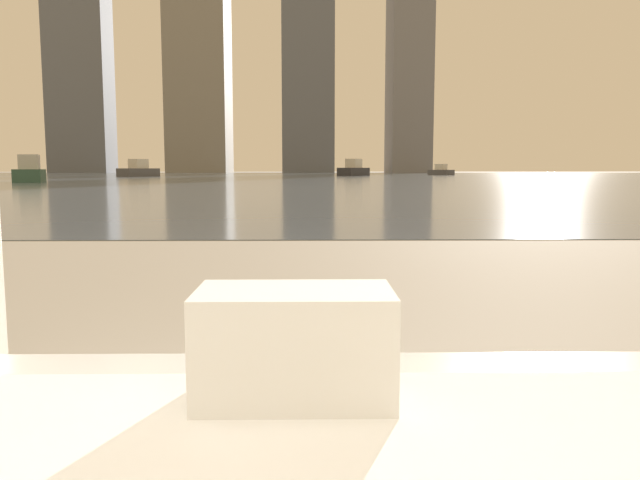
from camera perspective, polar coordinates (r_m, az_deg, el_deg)
The scene contains 9 objects.
towel_stack at distance 0.92m, azimuth -2.23°, elevation -9.47°, with size 0.28×0.16×0.16m.
harbor_water at distance 62.08m, azimuth -0.85°, elevation 5.82°, with size 180.00×110.00×0.01m.
harbor_boat_0 at distance 78.98m, azimuth 11.00°, elevation 6.21°, with size 2.87×3.72×1.34m.
harbor_boat_1 at distance 69.94m, azimuth 3.10°, elevation 6.44°, with size 3.94×5.17×1.86m.
harbor_boat_2 at distance 64.47m, azimuth -16.25°, elevation 6.13°, with size 3.39×4.82×1.72m.
harbor_boat_4 at distance 40.89m, azimuth -25.01°, elevation 5.62°, with size 2.78×4.55×1.61m.
skyline_tower_0 at distance 126.62m, azimuth -21.12°, elevation 13.70°, with size 10.74×7.23×34.97m.
skyline_tower_2 at distance 121.37m, azimuth -1.09°, elevation 19.94°, with size 9.60×6.25×57.78m.
skyline_tower_3 at distance 120.78m, azimuth 8.11°, elevation 14.95°, with size 7.25×12.65×37.08m.
Camera 1 is at (-0.00, -0.08, 0.82)m, focal length 35.00 mm.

